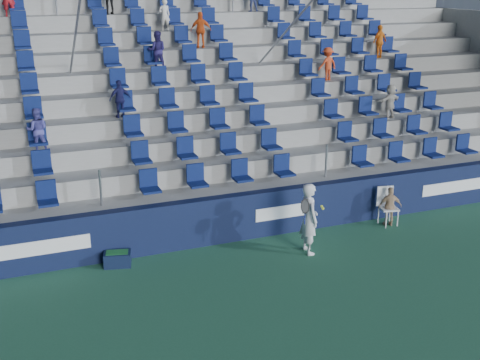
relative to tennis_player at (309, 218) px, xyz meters
name	(u,v)px	position (x,y,z in m)	size (l,w,h in m)	color
ground	(280,299)	(-1.58, -1.79, -0.88)	(70.00, 70.00, 0.00)	#2B6445
sponsor_wall	(228,218)	(-1.57, 1.35, -0.28)	(24.00, 0.32, 1.20)	#0F1738
grandstand	(172,117)	(-1.58, 6.45, 1.25)	(24.00, 8.17, 6.63)	gray
tennis_player	(309,218)	(0.00, 0.00, 0.00)	(0.69, 0.67, 1.76)	silver
line_judge_chair	(387,203)	(2.80, 0.86, -0.29)	(0.54, 0.55, 1.03)	white
line_judge	(390,207)	(2.80, 0.71, -0.34)	(0.63, 0.26, 1.08)	tan
ball_bin	(117,258)	(-4.43, 0.96, -0.69)	(0.69, 0.53, 0.34)	#0E1833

